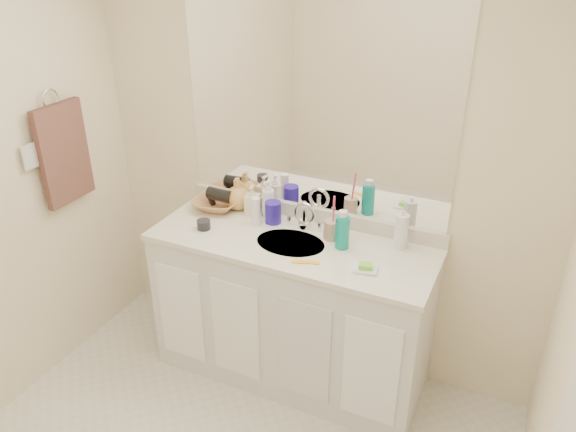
# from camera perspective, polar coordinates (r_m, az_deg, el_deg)

# --- Properties ---
(wall_back) EXTENTS (2.60, 0.02, 2.40)m
(wall_back) POSITION_cam_1_polar(r_m,az_deg,el_deg) (3.03, 2.63, 5.08)
(wall_back) COLOR #FCECC5
(wall_back) RESTS_ON floor
(vanity_cabinet) EXTENTS (1.50, 0.55, 0.85)m
(vanity_cabinet) POSITION_cam_1_polar(r_m,az_deg,el_deg) (3.19, 0.39, -9.64)
(vanity_cabinet) COLOR silver
(vanity_cabinet) RESTS_ON floor
(countertop) EXTENTS (1.52, 0.57, 0.03)m
(countertop) POSITION_cam_1_polar(r_m,az_deg,el_deg) (2.95, 0.41, -2.79)
(countertop) COLOR white
(countertop) RESTS_ON vanity_cabinet
(backsplash) EXTENTS (1.52, 0.03, 0.08)m
(backsplash) POSITION_cam_1_polar(r_m,az_deg,el_deg) (3.13, 2.41, 0.24)
(backsplash) COLOR silver
(backsplash) RESTS_ON countertop
(sink_basin) EXTENTS (0.37, 0.37, 0.02)m
(sink_basin) POSITION_cam_1_polar(r_m,az_deg,el_deg) (2.93, 0.25, -2.92)
(sink_basin) COLOR beige
(sink_basin) RESTS_ON countertop
(faucet) EXTENTS (0.02, 0.02, 0.11)m
(faucet) POSITION_cam_1_polar(r_m,az_deg,el_deg) (3.04, 1.68, -0.28)
(faucet) COLOR silver
(faucet) RESTS_ON countertop
(mirror) EXTENTS (1.48, 0.01, 1.20)m
(mirror) POSITION_cam_1_polar(r_m,az_deg,el_deg) (2.91, 2.73, 11.63)
(mirror) COLOR white
(mirror) RESTS_ON wall_back
(blue_mug) EXTENTS (0.12, 0.12, 0.12)m
(blue_mug) POSITION_cam_1_polar(r_m,az_deg,el_deg) (3.10, -1.52, 0.37)
(blue_mug) COLOR #2817A3
(blue_mug) RESTS_ON countertop
(tan_cup) EXTENTS (0.09, 0.09, 0.10)m
(tan_cup) POSITION_cam_1_polar(r_m,az_deg,el_deg) (2.95, 4.39, -1.41)
(tan_cup) COLOR tan
(tan_cup) RESTS_ON countertop
(toothbrush) EXTENTS (0.03, 0.04, 0.21)m
(toothbrush) POSITION_cam_1_polar(r_m,az_deg,el_deg) (2.90, 4.65, 0.25)
(toothbrush) COLOR #F7416F
(toothbrush) RESTS_ON tan_cup
(mouthwash_bottle) EXTENTS (0.08, 0.08, 0.17)m
(mouthwash_bottle) POSITION_cam_1_polar(r_m,az_deg,el_deg) (2.86, 5.53, -1.66)
(mouthwash_bottle) COLOR #0C978C
(mouthwash_bottle) RESTS_ON countertop
(clear_pump_bottle) EXTENTS (0.07, 0.07, 0.18)m
(clear_pump_bottle) POSITION_cam_1_polar(r_m,az_deg,el_deg) (2.90, 11.42, -1.54)
(clear_pump_bottle) COLOR white
(clear_pump_bottle) RESTS_ON countertop
(soap_dish) EXTENTS (0.13, 0.11, 0.01)m
(soap_dish) POSITION_cam_1_polar(r_m,az_deg,el_deg) (2.72, 7.88, -5.37)
(soap_dish) COLOR white
(soap_dish) RESTS_ON countertop
(green_soap) EXTENTS (0.07, 0.06, 0.02)m
(green_soap) POSITION_cam_1_polar(r_m,az_deg,el_deg) (2.71, 7.90, -5.06)
(green_soap) COLOR #7CE838
(green_soap) RESTS_ON soap_dish
(orange_comb) EXTENTS (0.14, 0.07, 0.01)m
(orange_comb) POSITION_cam_1_polar(r_m,az_deg,el_deg) (2.76, 1.79, -4.71)
(orange_comb) COLOR yellow
(orange_comb) RESTS_ON countertop
(dark_jar) EXTENTS (0.10, 0.10, 0.05)m
(dark_jar) POSITION_cam_1_polar(r_m,az_deg,el_deg) (3.08, -8.56, -0.87)
(dark_jar) COLOR black
(dark_jar) RESTS_ON countertop
(extra_white_bottle) EXTENTS (0.06, 0.06, 0.16)m
(extra_white_bottle) POSITION_cam_1_polar(r_m,az_deg,el_deg) (3.07, -3.28, 0.46)
(extra_white_bottle) COLOR white
(extra_white_bottle) RESTS_ON countertop
(soap_bottle_white) EXTENTS (0.09, 0.09, 0.21)m
(soap_bottle_white) POSITION_cam_1_polar(r_m,az_deg,el_deg) (3.16, -2.02, 1.86)
(soap_bottle_white) COLOR white
(soap_bottle_white) RESTS_ON countertop
(soap_bottle_cream) EXTENTS (0.09, 0.10, 0.18)m
(soap_bottle_cream) POSITION_cam_1_polar(r_m,az_deg,el_deg) (3.19, -3.64, 1.66)
(soap_bottle_cream) COLOR #FFF3CF
(soap_bottle_cream) RESTS_ON countertop
(soap_bottle_yellow) EXTENTS (0.15, 0.15, 0.19)m
(soap_bottle_yellow) POSITION_cam_1_polar(r_m,az_deg,el_deg) (3.25, -5.13, 2.29)
(soap_bottle_yellow) COLOR tan
(soap_bottle_yellow) RESTS_ON countertop
(wicker_basket) EXTENTS (0.31, 0.31, 0.07)m
(wicker_basket) POSITION_cam_1_polar(r_m,az_deg,el_deg) (3.29, -7.21, 1.31)
(wicker_basket) COLOR #B67A49
(wicker_basket) RESTS_ON countertop
(hair_dryer) EXTENTS (0.15, 0.08, 0.07)m
(hair_dryer) POSITION_cam_1_polar(r_m,az_deg,el_deg) (3.26, -6.97, 2.14)
(hair_dryer) COLOR black
(hair_dryer) RESTS_ON wicker_basket
(towel_ring) EXTENTS (0.01, 0.11, 0.11)m
(towel_ring) POSITION_cam_1_polar(r_m,az_deg,el_deg) (3.22, -22.99, 10.90)
(towel_ring) COLOR silver
(towel_ring) RESTS_ON wall_left
(hand_towel) EXTENTS (0.04, 0.32, 0.55)m
(hand_towel) POSITION_cam_1_polar(r_m,az_deg,el_deg) (3.29, -21.81, 5.90)
(hand_towel) COLOR #412822
(hand_towel) RESTS_ON towel_ring
(switch_plate) EXTENTS (0.01, 0.08, 0.13)m
(switch_plate) POSITION_cam_1_polar(r_m,az_deg,el_deg) (3.17, -24.76, 5.51)
(switch_plate) COLOR silver
(switch_plate) RESTS_ON wall_left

